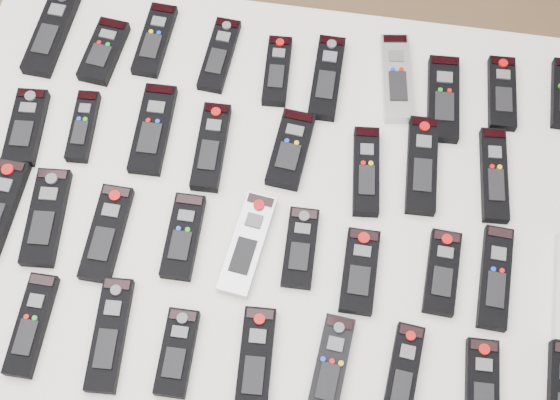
# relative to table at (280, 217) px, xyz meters

# --- Properties ---
(ground) EXTENTS (4.00, 4.00, 0.00)m
(ground) POSITION_rel_table_xyz_m (-0.04, -0.06, -0.72)
(ground) COLOR olive
(ground) RESTS_ON ground
(table) EXTENTS (1.25, 0.88, 0.78)m
(table) POSITION_rel_table_xyz_m (0.00, 0.00, 0.00)
(table) COLOR white
(table) RESTS_ON ground
(remote_0) EXTENTS (0.07, 0.20, 0.02)m
(remote_0) POSITION_rel_table_xyz_m (-0.50, 0.30, 0.07)
(remote_0) COLOR black
(remote_0) RESTS_ON table
(remote_1) EXTENTS (0.07, 0.15, 0.02)m
(remote_1) POSITION_rel_table_xyz_m (-0.39, 0.27, 0.07)
(remote_1) COLOR black
(remote_1) RESTS_ON table
(remote_2) EXTENTS (0.06, 0.17, 0.02)m
(remote_2) POSITION_rel_table_xyz_m (-0.30, 0.31, 0.07)
(remote_2) COLOR black
(remote_2) RESTS_ON table
(remote_3) EXTENTS (0.06, 0.17, 0.02)m
(remote_3) POSITION_rel_table_xyz_m (-0.16, 0.29, 0.07)
(remote_3) COLOR black
(remote_3) RESTS_ON table
(remote_4) EXTENTS (0.05, 0.15, 0.02)m
(remote_4) POSITION_rel_table_xyz_m (-0.05, 0.27, 0.07)
(remote_4) COLOR black
(remote_4) RESTS_ON table
(remote_5) EXTENTS (0.05, 0.18, 0.02)m
(remote_5) POSITION_rel_table_xyz_m (0.05, 0.27, 0.07)
(remote_5) COLOR black
(remote_5) RESTS_ON table
(remote_6) EXTENTS (0.08, 0.19, 0.02)m
(remote_6) POSITION_rel_table_xyz_m (0.18, 0.29, 0.07)
(remote_6) COLOR #B7B7BC
(remote_6) RESTS_ON table
(remote_7) EXTENTS (0.07, 0.18, 0.02)m
(remote_7) POSITION_rel_table_xyz_m (0.27, 0.26, 0.07)
(remote_7) COLOR black
(remote_7) RESTS_ON table
(remote_8) EXTENTS (0.06, 0.16, 0.02)m
(remote_8) POSITION_rel_table_xyz_m (0.38, 0.29, 0.07)
(remote_8) COLOR black
(remote_8) RESTS_ON table
(remote_10) EXTENTS (0.07, 0.16, 0.02)m
(remote_10) POSITION_rel_table_xyz_m (-0.49, 0.08, 0.07)
(remote_10) COLOR black
(remote_10) RESTS_ON table
(remote_11) EXTENTS (0.05, 0.15, 0.02)m
(remote_11) POSITION_rel_table_xyz_m (-0.39, 0.10, 0.07)
(remote_11) COLOR black
(remote_11) RESTS_ON table
(remote_12) EXTENTS (0.06, 0.19, 0.02)m
(remote_12) POSITION_rel_table_xyz_m (-0.26, 0.11, 0.07)
(remote_12) COLOR black
(remote_12) RESTS_ON table
(remote_13) EXTENTS (0.06, 0.18, 0.02)m
(remote_13) POSITION_rel_table_xyz_m (-0.14, 0.09, 0.07)
(remote_13) COLOR black
(remote_13) RESTS_ON table
(remote_14) EXTENTS (0.07, 0.16, 0.02)m
(remote_14) POSITION_rel_table_xyz_m (0.00, 0.11, 0.07)
(remote_14) COLOR black
(remote_14) RESTS_ON table
(remote_15) EXTENTS (0.06, 0.17, 0.02)m
(remote_15) POSITION_rel_table_xyz_m (0.15, 0.08, 0.07)
(remote_15) COLOR black
(remote_15) RESTS_ON table
(remote_16) EXTENTS (0.06, 0.19, 0.02)m
(remote_16) POSITION_rel_table_xyz_m (0.24, 0.11, 0.07)
(remote_16) COLOR black
(remote_16) RESTS_ON table
(remote_17) EXTENTS (0.06, 0.19, 0.02)m
(remote_17) POSITION_rel_table_xyz_m (0.37, 0.11, 0.07)
(remote_17) COLOR black
(remote_17) RESTS_ON table
(remote_19) EXTENTS (0.07, 0.19, 0.02)m
(remote_19) POSITION_rel_table_xyz_m (-0.40, -0.09, 0.07)
(remote_19) COLOR black
(remote_19) RESTS_ON table
(remote_20) EXTENTS (0.06, 0.18, 0.02)m
(remote_20) POSITION_rel_table_xyz_m (-0.29, -0.10, 0.07)
(remote_20) COLOR black
(remote_20) RESTS_ON table
(remote_21) EXTENTS (0.05, 0.15, 0.02)m
(remote_21) POSITION_rel_table_xyz_m (-0.16, -0.09, 0.07)
(remote_21) COLOR black
(remote_21) RESTS_ON table
(remote_22) EXTENTS (0.08, 0.19, 0.02)m
(remote_22) POSITION_rel_table_xyz_m (-0.04, -0.09, 0.07)
(remote_22) COLOR #B7B7BC
(remote_22) RESTS_ON table
(remote_23) EXTENTS (0.06, 0.15, 0.02)m
(remote_23) POSITION_rel_table_xyz_m (0.05, -0.08, 0.07)
(remote_23) COLOR black
(remote_23) RESTS_ON table
(remote_24) EXTENTS (0.06, 0.15, 0.02)m
(remote_24) POSITION_rel_table_xyz_m (0.15, -0.11, 0.07)
(remote_24) COLOR black
(remote_24) RESTS_ON table
(remote_25) EXTENTS (0.06, 0.15, 0.02)m
(remote_25) POSITION_rel_table_xyz_m (0.29, -0.09, 0.07)
(remote_25) COLOR black
(remote_25) RESTS_ON table
(remote_26) EXTENTS (0.06, 0.18, 0.02)m
(remote_26) POSITION_rel_table_xyz_m (0.38, -0.09, 0.07)
(remote_26) COLOR black
(remote_26) RESTS_ON table
(remote_29) EXTENTS (0.05, 0.17, 0.02)m
(remote_29) POSITION_rel_table_xyz_m (-0.38, -0.28, 0.07)
(remote_29) COLOR black
(remote_29) RESTS_ON table
(remote_30) EXTENTS (0.06, 0.19, 0.02)m
(remote_30) POSITION_rel_table_xyz_m (-0.24, -0.28, 0.07)
(remote_30) COLOR black
(remote_30) RESTS_ON table
(remote_31) EXTENTS (0.05, 0.14, 0.02)m
(remote_31) POSITION_rel_table_xyz_m (-0.13, -0.29, 0.07)
(remote_31) COLOR black
(remote_31) RESTS_ON table
(remote_32) EXTENTS (0.06, 0.18, 0.02)m
(remote_32) POSITION_rel_table_xyz_m (0.00, -0.29, 0.07)
(remote_32) COLOR black
(remote_32) RESTS_ON table
(remote_33) EXTENTS (0.06, 0.18, 0.02)m
(remote_33) POSITION_rel_table_xyz_m (0.12, -0.28, 0.07)
(remote_33) COLOR black
(remote_33) RESTS_ON table
(remote_34) EXTENTS (0.06, 0.17, 0.02)m
(remote_34) POSITION_rel_table_xyz_m (0.24, -0.28, 0.07)
(remote_34) COLOR black
(remote_34) RESTS_ON table
(remote_35) EXTENTS (0.06, 0.16, 0.02)m
(remote_35) POSITION_rel_table_xyz_m (0.37, -0.27, 0.07)
(remote_35) COLOR black
(remote_35) RESTS_ON table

